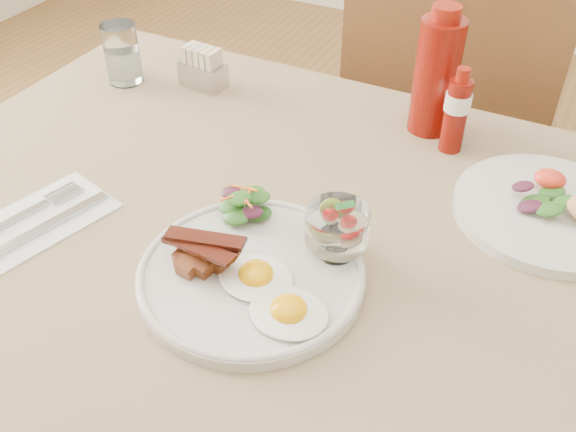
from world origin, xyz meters
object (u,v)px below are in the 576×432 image
object	(u,v)px
hot_sauce_bottle	(456,111)
fruit_cup	(337,227)
table	(324,292)
ketchup_bottle	(436,75)
main_plate	(251,275)
chair_far	(444,144)
sugar_caddy	(203,70)
second_plate	(564,211)
water_glass	(123,57)

from	to	relation	value
hot_sauce_bottle	fruit_cup	bearing A→B (deg)	-99.79
fruit_cup	hot_sauce_bottle	distance (m)	0.33
table	ketchup_bottle	distance (m)	0.39
main_plate	fruit_cup	bearing A→B (deg)	43.33
chair_far	main_plate	bearing A→B (deg)	-94.17
chair_far	sugar_caddy	bearing A→B (deg)	-135.94
second_plate	ketchup_bottle	world-z (taller)	ketchup_bottle
fruit_cup	water_glass	size ratio (longest dim) A/B	0.75
water_glass	fruit_cup	bearing A→B (deg)	-26.60
water_glass	main_plate	bearing A→B (deg)	-36.79
second_plate	sugar_caddy	size ratio (longest dim) A/B	3.28
sugar_caddy	table	bearing A→B (deg)	-33.60
table	main_plate	xyz separation A→B (m)	(-0.06, -0.10, 0.10)
main_plate	fruit_cup	world-z (taller)	fruit_cup
fruit_cup	ketchup_bottle	distance (m)	0.37
table	chair_far	world-z (taller)	chair_far
chair_far	water_glass	size ratio (longest dim) A/B	8.58
fruit_cup	second_plate	bearing A→B (deg)	41.98
hot_sauce_bottle	water_glass	distance (m)	0.60
table	second_plate	xyz separation A→B (m)	(0.27, 0.19, 0.11)
main_plate	chair_far	bearing A→B (deg)	85.83
fruit_cup	second_plate	size ratio (longest dim) A/B	0.29
main_plate	water_glass	world-z (taller)	water_glass
fruit_cup	sugar_caddy	distance (m)	0.52
chair_far	hot_sauce_bottle	world-z (taller)	chair_far
chair_far	fruit_cup	xyz separation A→B (m)	(0.02, -0.69, 0.29)
ketchup_bottle	water_glass	world-z (taller)	ketchup_bottle
second_plate	ketchup_bottle	distance (m)	0.29
second_plate	sugar_caddy	world-z (taller)	sugar_caddy
table	second_plate	world-z (taller)	second_plate
sugar_caddy	hot_sauce_bottle	bearing A→B (deg)	4.54
chair_far	second_plate	world-z (taller)	chair_far
main_plate	water_glass	bearing A→B (deg)	143.21
fruit_cup	ketchup_bottle	bearing A→B (deg)	88.95
table	chair_far	xyz separation A→B (m)	(0.00, 0.66, -0.14)
table	water_glass	world-z (taller)	water_glass
table	fruit_cup	distance (m)	0.15
main_plate	hot_sauce_bottle	distance (m)	0.42
ketchup_bottle	fruit_cup	bearing A→B (deg)	-91.05
second_plate	table	bearing A→B (deg)	-144.03
chair_far	ketchup_bottle	distance (m)	0.46
water_glass	chair_far	bearing A→B (deg)	38.65
chair_far	ketchup_bottle	size ratio (longest dim) A/B	4.47
second_plate	sugar_caddy	xyz separation A→B (m)	(-0.65, 0.10, 0.02)
table	main_plate	size ratio (longest dim) A/B	4.75
main_plate	sugar_caddy	world-z (taller)	sugar_caddy
table	chair_far	distance (m)	0.68
table	hot_sauce_bottle	bearing A→B (deg)	75.04
second_plate	main_plate	bearing A→B (deg)	-137.68
chair_far	water_glass	bearing A→B (deg)	-141.35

